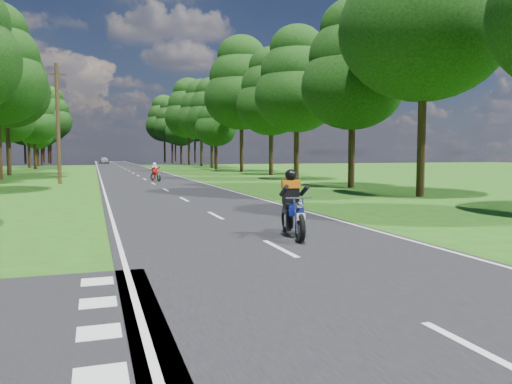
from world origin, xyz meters
name	(u,v)px	position (x,y,z in m)	size (l,w,h in m)	color
ground	(319,270)	(0.00, 0.00, 0.00)	(160.00, 160.00, 0.00)	#224F12
main_road	(129,171)	(0.00, 50.00, 0.01)	(7.00, 140.00, 0.02)	black
road_markings	(129,172)	(-0.14, 48.13, 0.02)	(7.40, 140.00, 0.01)	silver
treeline	(134,106)	(1.43, 60.06, 8.25)	(40.00, 115.35, 14.78)	black
telegraph_pole	(58,123)	(-6.00, 28.00, 4.07)	(1.20, 0.26, 8.00)	#382616
rider_near_blue	(293,203)	(0.84, 3.34, 0.86)	(0.67, 2.01, 1.67)	#0D1D92
rider_far_red	(155,172)	(0.49, 28.94, 0.70)	(0.54, 1.63, 1.36)	#B8180E
distant_car	(104,160)	(-1.98, 88.66, 0.67)	(1.53, 3.79, 1.29)	#A8AAAF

